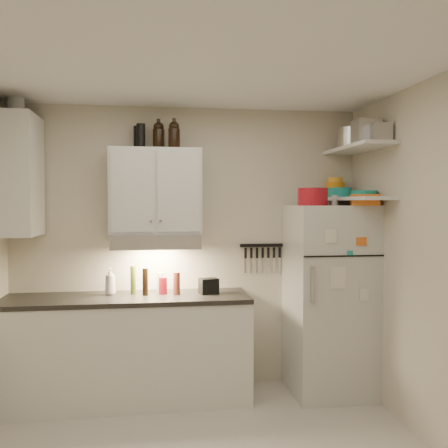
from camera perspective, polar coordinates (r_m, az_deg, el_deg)
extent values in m
cube|color=white|center=(3.27, -2.16, 18.17)|extent=(3.20, 3.00, 0.02)
cube|color=beige|center=(4.67, -4.13, -2.77)|extent=(3.20, 0.02, 2.60)
cube|color=beige|center=(3.71, 23.51, -4.32)|extent=(0.02, 3.00, 2.60)
cube|color=silver|center=(4.52, -10.98, -14.10)|extent=(2.10, 0.60, 0.88)
cube|color=black|center=(4.41, -11.03, -8.36)|extent=(2.10, 0.62, 0.04)
cube|color=silver|center=(4.46, -7.83, 3.72)|extent=(0.80, 0.33, 0.75)
cube|color=silver|center=(4.47, -22.60, 5.16)|extent=(0.33, 0.55, 1.00)
cube|color=silver|center=(4.41, -7.79, -1.92)|extent=(0.76, 0.46, 0.12)
cube|color=silver|center=(4.66, 11.93, -8.42)|extent=(0.70, 0.68, 1.70)
cube|color=silver|center=(4.55, 15.06, 8.37)|extent=(0.30, 0.95, 0.03)
cube|color=silver|center=(4.52, 15.00, 2.82)|extent=(0.30, 0.95, 0.03)
cube|color=black|center=(4.75, 4.36, -2.44)|extent=(0.42, 0.02, 0.03)
cylinder|color=maroon|center=(4.36, 10.09, 3.08)|extent=(0.31, 0.31, 0.15)
cube|color=orange|center=(4.42, 15.77, 2.66)|extent=(0.30, 0.34, 0.09)
cylinder|color=silver|center=(4.59, 12.56, 2.67)|extent=(0.06, 0.06, 0.09)
cylinder|color=silver|center=(4.78, 14.45, 9.43)|extent=(0.32, 0.32, 0.19)
cube|color=#AAAAAD|center=(4.42, 15.95, 10.07)|extent=(0.21, 0.19, 0.21)
cube|color=#AAAAAD|center=(4.32, 17.48, 9.89)|extent=(0.17, 0.17, 0.15)
cylinder|color=teal|center=(4.81, 13.13, 3.52)|extent=(0.22, 0.22, 0.09)
cylinder|color=orange|center=(4.84, 12.58, 4.36)|extent=(0.18, 0.18, 0.05)
cylinder|color=gold|center=(4.85, 12.58, 4.94)|extent=(0.14, 0.14, 0.04)
cylinder|color=teal|center=(4.49, 15.72, 3.36)|extent=(0.28, 0.28, 0.05)
cylinder|color=black|center=(4.53, -9.48, 9.86)|extent=(0.09, 0.09, 0.22)
cylinder|color=black|center=(4.57, -9.85, 9.69)|extent=(0.09, 0.09, 0.21)
cylinder|color=silver|center=(4.62, -22.68, 12.42)|extent=(0.14, 0.14, 0.18)
imported|color=silver|center=(4.48, -12.87, -6.22)|extent=(0.13, 0.13, 0.27)
cylinder|color=maroon|center=(4.41, -5.44, -6.78)|extent=(0.07, 0.07, 0.19)
cylinder|color=#4C5E17|center=(4.48, -10.35, -6.33)|extent=(0.05, 0.05, 0.25)
cylinder|color=black|center=(4.40, -8.99, -6.54)|extent=(0.06, 0.06, 0.24)
cylinder|color=silver|center=(4.52, -7.34, -6.66)|extent=(0.08, 0.08, 0.18)
cylinder|color=maroon|center=(4.45, -6.99, -7.01)|extent=(0.08, 0.08, 0.15)
cube|color=black|center=(4.44, -1.76, -7.10)|extent=(0.18, 0.15, 0.14)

